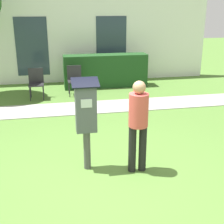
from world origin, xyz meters
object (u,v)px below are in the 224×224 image
outdoor_chair_left (36,81)px  outdoor_chair_middle (75,78)px  parking_meter (86,113)px  person_standing (138,120)px

outdoor_chair_left → outdoor_chair_middle: same height
parking_meter → outdoor_chair_middle: 4.77m
outdoor_chair_left → outdoor_chair_middle: size_ratio=1.00×
person_standing → outdoor_chair_left: bearing=110.1°
parking_meter → outdoor_chair_middle: bearing=87.9°
parking_meter → outdoor_chair_middle: size_ratio=1.77×
parking_meter → outdoor_chair_left: 4.67m
outdoor_chair_middle → outdoor_chair_left: bearing=-174.9°
parking_meter → outdoor_chair_left: parking_meter is taller
parking_meter → outdoor_chair_left: size_ratio=1.77×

